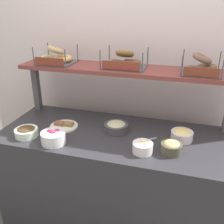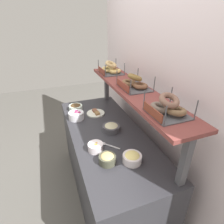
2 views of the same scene
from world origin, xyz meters
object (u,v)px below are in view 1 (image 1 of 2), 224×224
Objects in this scene: bowl_chocolate_spread at (26,132)px; bowl_beet_salad at (53,137)px; bagel_basket_plain at (56,57)px; bagel_basket_cinnamon_raisin at (124,61)px; bowl_hummus at (171,147)px; bowl_fruit_salad at (143,147)px; serving_plate_white at (64,126)px; bagel_basket_poppy at (201,66)px; serving_spoon_near_plate at (142,142)px; bowl_tuna_salad at (117,127)px; bowl_egg_salad at (182,135)px.

bowl_beet_salad is (0.23, -0.03, 0.01)m from bowl_chocolate_spread.
bagel_basket_plain is 0.55m from bagel_basket_cinnamon_raisin.
bowl_chocolate_spread is 1.02m from bowl_hummus.
bowl_fruit_salad is at bearing 1.41° from bowl_chocolate_spread.
bagel_basket_poppy is (0.95, 0.26, 0.47)m from serving_plate_white.
bagel_basket_poppy is at bearing 43.99° from serving_spoon_near_plate.
bowl_chocolate_spread is 0.65m from bowl_tuna_salad.
bowl_beet_salad is 0.60× the size of bagel_basket_plain.
bowl_tuna_salad is at bearing -19.53° from bagel_basket_plain.
bagel_basket_poppy reaches higher than serving_spoon_near_plate.
bowl_egg_salad is 0.88m from serving_plate_white.
bowl_hummus is 0.73m from bagel_basket_cinnamon_raisin.
serving_plate_white is at bearing -176.56° from bowl_egg_salad.
bagel_basket_cinnamon_raisin is at bearing 35.09° from serving_plate_white.
bagel_basket_plain reaches higher than bowl_chocolate_spread.
bowl_tuna_salad is 0.41m from serving_plate_white.
bowl_chocolate_spread is at bearing -158.15° from bagel_basket_poppy.
bowl_egg_salad is 0.49m from bagel_basket_poppy.
bowl_egg_salad is 0.47× the size of bagel_basket_cinnamon_raisin.
bowl_fruit_salad is 0.33m from bowl_tuna_salad.
bowl_hummus reaches higher than bowl_chocolate_spread.
serving_plate_white is 1.46× the size of serving_spoon_near_plate.
bowl_chocolate_spread is at bearing -178.59° from bowl_fruit_salad.
bagel_basket_plain is (-0.97, 0.38, 0.44)m from bowl_hummus.
bowl_hummus is at bearing -20.16° from serving_spoon_near_plate.
bagel_basket_plain is (-0.56, 0.20, 0.44)m from bowl_tuna_salad.
bowl_fruit_salad is 0.48× the size of bagel_basket_poppy.
bowl_hummus is 0.83m from serving_plate_white.
serving_spoon_near_plate is at bearing -57.26° from bagel_basket_cinnamon_raisin.
bagel_basket_plain reaches higher than bowl_egg_salad.
bowl_tuna_salad reaches higher than bowl_chocolate_spread.
bagel_basket_poppy is (1.10, 0.01, 0.00)m from bagel_basket_plain.
bowl_egg_salad is at bearing -10.83° from bagel_basket_plain.
bagel_basket_plain is at bearing 160.47° from bowl_tuna_salad.
serving_spoon_near_plate is 0.96m from bagel_basket_plain.
bowl_tuna_salad is (-0.41, 0.19, -0.00)m from bowl_hummus.
bagel_basket_plain is (0.04, 0.45, 0.44)m from bowl_chocolate_spread.
bagel_basket_cinnamon_raisin is at bearing 91.77° from bowl_tuna_salad.
serving_spoon_near_plate is (0.62, -0.06, -0.00)m from serving_plate_white.
bowl_tuna_salad is at bearing 155.77° from bowl_hummus.
bowl_chocolate_spread reaches higher than serving_spoon_near_plate.
bowl_hummus is (1.02, 0.07, 0.01)m from bowl_chocolate_spread.
bagel_basket_cinnamon_raisin is (-0.01, 0.23, 0.44)m from bowl_tuna_salad.
serving_plate_white is 1.09m from bagel_basket_poppy.
bowl_hummus is at bearing -44.64° from bagel_basket_cinnamon_raisin.
bagel_basket_poppy reaches higher than serving_plate_white.
bowl_hummus is (0.18, 0.05, 0.01)m from bowl_fruit_salad.
bowl_egg_salad is 0.33m from bowl_fruit_salad.
serving_plate_white is 0.67m from bagel_basket_cinnamon_raisin.
bowl_egg_salad is 0.47m from bowl_tuna_salad.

